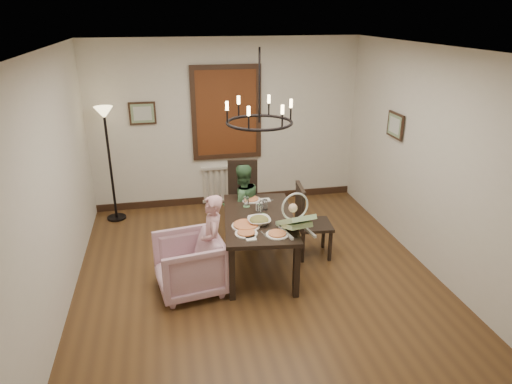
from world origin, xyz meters
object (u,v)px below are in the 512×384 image
object	(u,v)px
chair_far	(243,196)
seated_man	(242,211)
dining_table	(259,223)
chair_right	(314,221)
baby_bouncer	(296,219)
floor_lamp	(110,166)
drinking_glass	(259,210)
armchair	(189,264)
elderly_woman	(213,250)

from	to	relation	value
chair_far	seated_man	xyz separation A→B (m)	(-0.11, -0.50, -0.03)
dining_table	chair_right	distance (m)	0.83
baby_bouncer	floor_lamp	world-z (taller)	floor_lamp
dining_table	chair_right	xyz separation A→B (m)	(0.80, 0.16, -0.12)
seated_man	floor_lamp	world-z (taller)	floor_lamp
drinking_glass	chair_right	bearing A→B (deg)	7.78
seated_man	drinking_glass	xyz separation A→B (m)	(0.11, -0.66, 0.31)
floor_lamp	drinking_glass	bearing A→B (deg)	-43.55
chair_far	seated_man	distance (m)	0.51
armchair	floor_lamp	world-z (taller)	floor_lamp
dining_table	chair_right	bearing A→B (deg)	18.31
dining_table	armchair	distance (m)	1.04
dining_table	armchair	bearing A→B (deg)	-151.31
elderly_woman	chair_far	bearing A→B (deg)	159.64
chair_right	floor_lamp	xyz separation A→B (m)	(-2.78, 1.78, 0.38)
chair_far	armchair	world-z (taller)	chair_far
dining_table	elderly_woman	distance (m)	0.74
dining_table	chair_right	world-z (taller)	chair_right
baby_bouncer	drinking_glass	xyz separation A→B (m)	(-0.32, 0.54, -0.09)
dining_table	chair_far	world-z (taller)	chair_far
dining_table	armchair	world-z (taller)	dining_table
dining_table	seated_man	world-z (taller)	seated_man
chair_right	elderly_woman	distance (m)	1.53
elderly_woman	baby_bouncer	bearing A→B (deg)	83.74
chair_right	chair_far	bearing A→B (deg)	42.59
chair_far	baby_bouncer	xyz separation A→B (m)	(0.33, -1.70, 0.37)
elderly_woman	dining_table	bearing A→B (deg)	120.35
chair_far	armchair	bearing A→B (deg)	-113.22
chair_far	drinking_glass	size ratio (longest dim) A/B	6.97
elderly_woman	drinking_glass	world-z (taller)	elderly_woman
chair_far	armchair	xyz separation A→B (m)	(-0.94, -1.58, -0.17)
chair_far	floor_lamp	size ratio (longest dim) A/B	0.58
armchair	elderly_woman	size ratio (longest dim) A/B	0.78
chair_right	seated_man	world-z (taller)	chair_right
chair_far	armchair	size ratio (longest dim) A/B	1.35
seated_man	floor_lamp	size ratio (longest dim) A/B	0.55
armchair	seated_man	distance (m)	1.37
chair_right	drinking_glass	world-z (taller)	chair_right
chair_right	baby_bouncer	size ratio (longest dim) A/B	2.08
drinking_glass	chair_far	bearing A→B (deg)	90.19
chair_far	chair_right	size ratio (longest dim) A/B	1.01
chair_far	chair_right	distance (m)	1.32
chair_far	baby_bouncer	size ratio (longest dim) A/B	2.10
chair_far	chair_right	xyz separation A→B (m)	(0.79, -1.06, -0.00)
chair_right	seated_man	size ratio (longest dim) A/B	1.05
armchair	chair_far	bearing A→B (deg)	140.45
chair_far	elderly_woman	world-z (taller)	chair_far
dining_table	floor_lamp	bearing A→B (deg)	142.57
dining_table	baby_bouncer	world-z (taller)	baby_bouncer
floor_lamp	armchair	bearing A→B (deg)	-65.72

